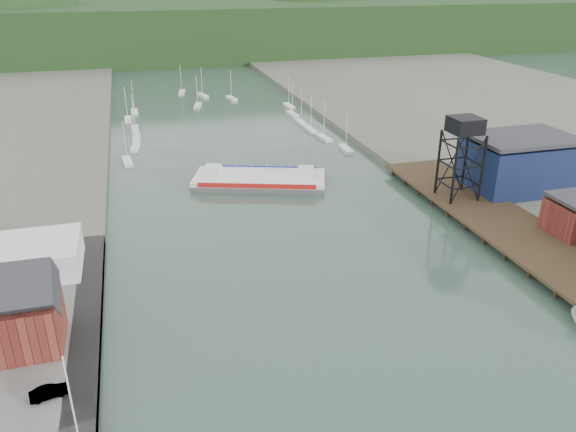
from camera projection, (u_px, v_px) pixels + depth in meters
west_quay at (20, 408)px, 59.82m from camera, size 16.00×80.00×1.60m
east_pier at (504, 223)px, 100.38m from camera, size 14.00×70.00×2.45m
harbor_building at (6, 317)px, 65.98m from camera, size 12.20×8.20×8.90m
white_shed at (17, 259)px, 83.99m from camera, size 18.00×12.00×4.50m
flagpole at (73, 411)px, 49.99m from camera, size 0.16×0.16×12.00m
lift_tower at (465, 130)px, 105.73m from camera, size 6.50×6.50×16.00m
blue_shed at (519, 163)px, 114.68m from camera, size 20.50×14.50×11.30m
marina_sailboats at (217, 120)px, 174.11m from camera, size 57.71×92.65×0.90m
distant_hills at (163, 33)px, 312.33m from camera, size 500.00×120.00×80.00m
chain_ferry at (259, 179)px, 123.01m from camera, size 30.58×19.94×4.09m
car_west_b at (49, 392)px, 59.94m from camera, size 4.17×2.21×1.31m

